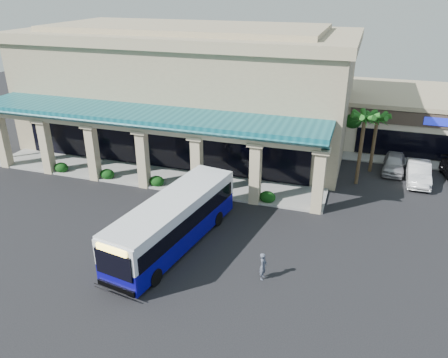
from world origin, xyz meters
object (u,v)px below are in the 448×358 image
at_px(car_white, 418,173).
at_px(pedestrian, 263,266).
at_px(transit_bus, 174,223).
at_px(car_silver, 394,163).

bearing_deg(car_white, pedestrian, -118.07).
height_order(transit_bus, car_silver, transit_bus).
height_order(transit_bus, pedestrian, transit_bus).
height_order(transit_bus, car_white, transit_bus).
height_order(pedestrian, car_silver, pedestrian).
bearing_deg(car_silver, transit_bus, -123.94).
height_order(car_silver, car_white, car_white).
bearing_deg(car_silver, pedestrian, -107.11).
xyz_separation_m(transit_bus, car_white, (14.96, 14.77, -0.78)).
xyz_separation_m(transit_bus, pedestrian, (5.94, -1.57, -0.80)).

